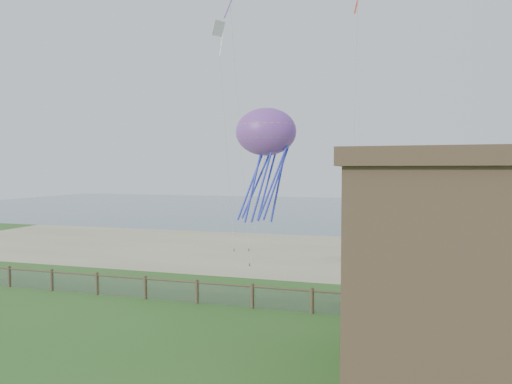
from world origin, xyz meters
TOP-DOWN VIEW (x-y plane):
  - ground at (0.00, 0.00)m, footprint 160.00×160.00m
  - sand_beach at (0.00, 22.00)m, footprint 72.00×20.00m
  - ocean at (0.00, 66.00)m, footprint 160.00×68.00m
  - chainlink_fence at (0.00, 6.00)m, footprint 36.20×0.20m
  - picnic_table at (6.77, 5.00)m, footprint 1.89×1.46m
  - octopus_kite at (-1.03, 12.51)m, footprint 3.75×2.66m
  - kite_white at (-5.86, 16.86)m, footprint 1.95×1.83m

SIDE VIEW (x-z plane):
  - ground at x=0.00m, z-range 0.00..0.00m
  - ocean at x=0.00m, z-range -0.01..0.01m
  - sand_beach at x=0.00m, z-range -0.01..0.01m
  - picnic_table at x=6.77m, z-range 0.00..0.78m
  - chainlink_fence at x=0.00m, z-range -0.07..1.18m
  - octopus_kite at x=-1.03m, z-range 3.52..11.22m
  - kite_white at x=-5.86m, z-range 15.77..18.11m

